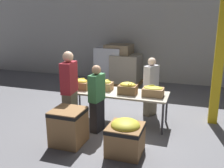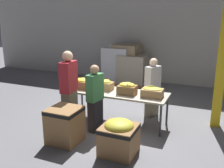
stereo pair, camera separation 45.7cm
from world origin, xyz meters
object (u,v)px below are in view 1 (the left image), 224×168
banana_box_2 (128,88)px  donation_bin_0 (68,125)px  volunteer_1 (97,99)px  support_pillar (221,40)px  volunteer_0 (70,91)px  pallet_stack_1 (119,64)px  banana_box_3 (153,91)px  banana_box_0 (80,84)px  sorting_table (116,94)px  donation_bin_1 (125,136)px  pallet_stack_0 (110,65)px  banana_box_1 (104,85)px  volunteer_2 (151,87)px  pallet_stack_2 (126,70)px

banana_box_2 → donation_bin_0: 1.65m
volunteer_1 → support_pillar: support_pillar is taller
volunteer_0 → donation_bin_0: volunteer_0 is taller
volunteer_0 → pallet_stack_1: volunteer_0 is taller
volunteer_1 → banana_box_3: bearing=-52.7°
banana_box_0 → volunteer_0: bearing=-87.7°
sorting_table → support_pillar: size_ratio=0.62×
sorting_table → banana_box_0: bearing=-177.2°
donation_bin_1 → pallet_stack_0: 5.29m
banana_box_1 → volunteer_1: volunteer_1 is taller
sorting_table → banana_box_3: bearing=-2.8°
banana_box_2 → pallet_stack_1: bearing=110.1°
volunteer_2 → pallet_stack_2: size_ratio=1.33×
volunteer_0 → support_pillar: support_pillar is taller
volunteer_0 → donation_bin_0: (0.33, -0.72, -0.49)m
pallet_stack_1 → volunteer_1: bearing=-79.5°
volunteer_0 → pallet_stack_2: volunteer_0 is taller
banana_box_3 → donation_bin_1: (-0.28, -1.32, -0.53)m
donation_bin_1 → pallet_stack_0: (-1.98, 4.90, 0.33)m
volunteer_0 → support_pillar: 3.63m
pallet_stack_1 → donation_bin_1: bearing=-71.6°
volunteer_0 → volunteer_2: (1.63, 1.34, -0.13)m
banana_box_3 → volunteer_2: (-0.18, 0.75, -0.13)m
banana_box_2 → pallet_stack_2: size_ratio=0.36×
banana_box_2 → support_pillar: 2.37m
donation_bin_0 → pallet_stack_0: bearing=99.1°
volunteer_2 → donation_bin_0: size_ratio=2.09×
banana_box_3 → pallet_stack_2: pallet_stack_2 is taller
banana_box_0 → sorting_table: bearing=2.8°
banana_box_3 → pallet_stack_2: 3.87m
volunteer_2 → pallet_stack_1: size_ratio=1.01×
pallet_stack_2 → banana_box_3: bearing=-65.5°
banana_box_0 → volunteer_1: 0.92m
volunteer_1 → pallet_stack_2: size_ratio=1.32×
donation_bin_1 → pallet_stack_0: bearing=112.0°
banana_box_0 → pallet_stack_2: bearing=86.2°
banana_box_3 → volunteer_0: size_ratio=0.26×
banana_box_1 → pallet_stack_0: (-1.04, 3.48, -0.21)m
banana_box_3 → volunteer_1: 1.29m
donation_bin_1 → pallet_stack_1: bearing=108.4°
banana_box_3 → banana_box_0: bearing=-179.9°
volunteer_1 → pallet_stack_0: bearing=24.8°
sorting_table → banana_box_0: (-0.94, -0.05, 0.18)m
pallet_stack_1 → pallet_stack_2: size_ratio=1.31×
donation_bin_1 → support_pillar: size_ratio=0.17×
volunteer_0 → volunteer_1: (0.67, 0.00, -0.13)m
banana_box_0 → banana_box_1: banana_box_0 is taller
sorting_table → banana_box_1: bearing=169.9°
donation_bin_0 → donation_bin_1: (1.20, -0.00, -0.04)m
pallet_stack_2 → support_pillar: bearing=-42.8°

